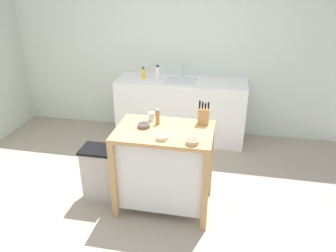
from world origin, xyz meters
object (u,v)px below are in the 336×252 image
Objects in this scene: bottle_spray_cleaner at (158,73)px; bowl_ceramic_wide at (144,125)px; bowl_ceramic_small at (192,142)px; sink_faucet at (183,70)px; knife_block at (204,116)px; bottle_hand_soap at (143,73)px; trash_bin at (100,173)px; kitchen_island at (164,165)px; pepper_grinder at (158,117)px; bowl_stoneware_deep at (162,137)px; drinking_cup at (151,116)px.

bowl_ceramic_wide is at bearing -82.20° from bottle_spray_cleaner.
bowl_ceramic_small is 2.06m from sink_faucet.
bottle_hand_soap is at bearing 125.39° from knife_block.
sink_faucet is at bearing 70.44° from trash_bin.
bowl_ceramic_wide is at bearing 174.65° from kitchen_island.
pepper_grinder is at bearing 10.75° from trash_bin.
bottle_hand_soap is at bearing 173.83° from bottle_spray_cleaner.
bottle_spray_cleaner is at bearing 79.82° from trash_bin.
bowl_ceramic_wide is at bearing 2.13° from trash_bin.
kitchen_island is 1.84m from bottle_hand_soap.
bowl_ceramic_small is at bearing -78.85° from sink_faucet.
bottle_hand_soap is (-0.68, 1.85, 0.05)m from bowl_stoneware_deep.
bottle_spray_cleaner reaches higher than pepper_grinder.
pepper_grinder is (0.12, 0.10, 0.06)m from bowl_ceramic_wide.
sink_faucet is (-0.11, 1.99, 0.09)m from bowl_stoneware_deep.
bottle_spray_cleaner is at bearing 104.88° from kitchen_island.
sink_faucet is at bearing 92.85° from kitchen_island.
drinking_cup is 0.14× the size of trash_bin.
drinking_cup is at bearing 79.43° from bowl_ceramic_wide.
bowl_ceramic_small is at bearing -41.72° from drinking_cup.
drinking_cup is (0.03, 0.18, 0.02)m from bowl_ceramic_wide.
bowl_ceramic_small is (0.29, -0.03, 0.00)m from bowl_stoneware_deep.
knife_block is 2.85× the size of drinking_cup.
bottle_hand_soap is (-0.56, -0.14, -0.03)m from sink_faucet.
kitchen_island is 5.72× the size of bottle_hand_soap.
knife_block is at bearing 11.27° from trash_bin.
pepper_grinder is 0.94m from trash_bin.
knife_block is at bearing 18.96° from bowl_ceramic_wide.
trash_bin is 1.78m from bottle_hand_soap.
bowl_stoneware_deep is 0.32m from bowl_ceramic_wide.
knife_block is at bearing 83.08° from bowl_ceramic_small.
bowl_ceramic_wide is at bearing -139.93° from pepper_grinder.
sink_faucet reaches higher than trash_bin.
sink_faucet reaches higher than bowl_stoneware_deep.
trash_bin is at bearing -159.74° from drinking_cup.
drinking_cup is at bearing 138.28° from bowl_ceramic_small.
drinking_cup is (-0.54, -0.02, -0.05)m from knife_block.
bowl_ceramic_wide is 1.69m from bottle_hand_soap.
kitchen_island is 5.62× the size of pepper_grinder.
bottle_spray_cleaner is at bearing 104.01° from bowl_stoneware_deep.
kitchen_island is 11.07× the size of drinking_cup.
bottle_hand_soap is (-0.56, 1.53, -0.01)m from pepper_grinder.
trash_bin is 2.02m from sink_faucet.
sink_faucet reaches higher than bottle_hand_soap.
bowl_ceramic_small reaches higher than bowl_stoneware_deep.
bowl_stoneware_deep is 0.29m from bowl_ceramic_small.
trash_bin is (-0.72, 0.00, -0.20)m from kitchen_island.
pepper_grinder is 1.54m from bottle_spray_cleaner.
knife_block is 0.40× the size of trash_bin.
kitchen_island is 0.65m from knife_block.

